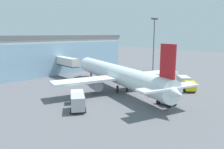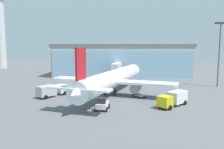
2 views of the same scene
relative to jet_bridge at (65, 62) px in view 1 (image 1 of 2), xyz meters
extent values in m
plane|color=slate|center=(0.80, -27.84, -4.43)|extent=(240.00, 240.00, 0.00)
cube|color=#B2B2B2|center=(0.80, 11.67, 1.02)|extent=(51.09, 18.59, 10.89)
cube|color=#8EB3CF|center=(1.27, 3.72, 0.47)|extent=(49.17, 3.22, 9.80)
cube|color=slate|center=(0.80, 11.67, 7.06)|extent=(52.11, 18.97, 1.20)
cube|color=silver|center=(0.00, -0.10, 0.18)|extent=(2.70, 12.38, 2.40)
cube|color=#3F3F47|center=(0.00, -0.10, -0.87)|extent=(2.75, 12.39, 0.30)
cylinder|color=#4C4C51|center=(0.18, 4.51, -2.72)|extent=(0.70, 0.70, 3.41)
cylinder|color=#59595E|center=(28.92, -9.53, 4.17)|extent=(0.36, 0.36, 17.20)
cube|color=#333338|center=(28.92, -9.53, 13.02)|extent=(3.20, 0.40, 0.50)
cylinder|color=white|center=(1.21, -20.88, -0.80)|extent=(12.47, 36.13, 4.05)
cone|color=white|center=(5.47, -3.29, -0.80)|extent=(4.65, 3.87, 4.05)
cone|color=white|center=(-3.05, -38.47, -0.80)|extent=(4.49, 4.75, 3.65)
cube|color=white|center=(0.78, -22.64, -1.21)|extent=(29.86, 11.08, 0.50)
cube|color=white|center=(-2.82, -37.50, -0.19)|extent=(11.26, 4.92, 0.30)
cube|color=red|center=(-2.70, -37.01, 3.90)|extent=(1.10, 3.19, 5.35)
cylinder|color=gray|center=(-4.58, -20.82, -2.56)|extent=(2.79, 3.60, 2.10)
cylinder|color=gray|center=(6.39, -23.48, -2.56)|extent=(2.79, 3.60, 2.10)
cylinder|color=black|center=(-0.63, -23.32, -3.63)|extent=(0.50, 0.50, 1.60)
cylinder|color=black|center=(1.73, -23.90, -3.63)|extent=(0.50, 0.50, 1.60)
cylinder|color=black|center=(4.77, -6.21, -3.63)|extent=(0.40, 0.40, 1.60)
cube|color=silver|center=(-10.91, -23.57, -3.03)|extent=(3.02, 3.02, 1.90)
cube|color=#B2B2B7|center=(-13.06, -27.18, -2.88)|extent=(3.94, 4.56, 2.20)
cylinder|color=black|center=(-11.86, -23.01, -3.98)|extent=(0.72, 0.93, 0.90)
cylinder|color=black|center=(-9.97, -24.13, -3.98)|extent=(0.72, 0.93, 0.90)
cylinder|color=black|center=(-14.52, -27.47, -3.98)|extent=(0.72, 0.93, 0.90)
cylinder|color=black|center=(-12.63, -28.60, -3.98)|extent=(0.72, 0.93, 0.90)
cube|color=yellow|center=(11.65, -33.19, -3.03)|extent=(3.10, 3.10, 1.90)
cube|color=white|center=(14.39, -30.01, -2.88)|extent=(4.28, 4.47, 2.20)
cylinder|color=black|center=(12.48, -33.91, -3.98)|extent=(0.82, 0.88, 0.90)
cylinder|color=black|center=(10.82, -32.47, -3.98)|extent=(0.82, 0.88, 0.90)
cylinder|color=black|center=(15.88, -29.97, -3.98)|extent=(0.82, 0.88, 0.90)
cylinder|color=black|center=(14.21, -28.54, -3.98)|extent=(0.82, 0.88, 0.90)
cube|color=#9E998C|center=(7.16, -24.67, -3.91)|extent=(2.99, 3.19, 0.16)
cylinder|color=black|center=(5.90, -24.23, -4.21)|extent=(0.37, 0.42, 0.44)
cylinder|color=#9E998C|center=(5.90, -24.23, -3.38)|extent=(0.08, 0.08, 0.90)
cylinder|color=black|center=(7.04, -23.34, -4.21)|extent=(0.37, 0.42, 0.44)
cylinder|color=#9E998C|center=(7.04, -23.34, -3.38)|extent=(0.08, 0.08, 0.90)
cylinder|color=black|center=(7.28, -25.99, -4.21)|extent=(0.37, 0.42, 0.44)
cylinder|color=#9E998C|center=(7.28, -25.99, -3.38)|extent=(0.08, 0.08, 0.90)
cylinder|color=black|center=(8.42, -25.11, -4.21)|extent=(0.37, 0.42, 0.44)
cylinder|color=#9E998C|center=(8.42, -25.11, -3.38)|extent=(0.08, 0.08, 0.90)
cube|color=silver|center=(0.58, -34.95, -3.58)|extent=(2.00, 3.31, 0.90)
cube|color=#26262B|center=(0.54, -35.59, -2.63)|extent=(1.46, 1.09, 1.00)
cylinder|color=black|center=(-0.25, -33.78, -4.03)|extent=(0.40, 0.82, 0.80)
cylinder|color=black|center=(1.55, -33.89, -4.03)|extent=(0.40, 0.82, 0.80)
cylinder|color=black|center=(-0.39, -36.01, -4.03)|extent=(0.40, 0.82, 0.80)
cylinder|color=black|center=(1.41, -36.12, -4.03)|extent=(0.40, 0.82, 0.80)
cone|color=orange|center=(1.64, -29.92, -4.15)|extent=(0.36, 0.36, 0.55)
cone|color=orange|center=(13.98, -22.81, -4.15)|extent=(0.36, 0.36, 0.55)
camera|label=1|loc=(-31.45, -56.62, 8.10)|focal=35.00mm
camera|label=2|loc=(6.45, -72.23, 6.70)|focal=35.00mm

